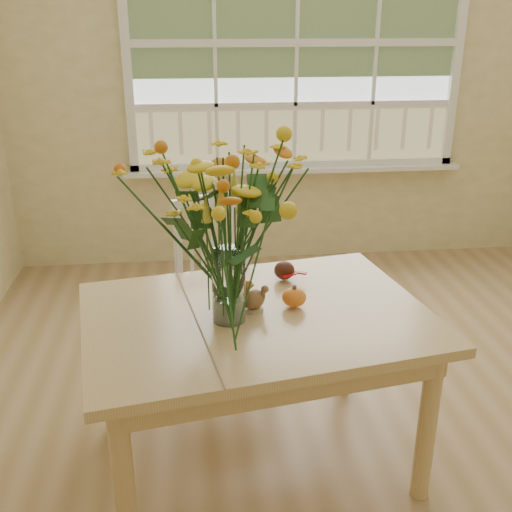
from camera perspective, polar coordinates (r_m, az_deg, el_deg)
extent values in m
cube|color=#9C7B4B|center=(2.72, 11.54, -17.80)|extent=(4.00, 4.50, 0.01)
cube|color=#C7BA7F|center=(4.31, 3.75, 16.97)|extent=(4.00, 0.02, 2.70)
cube|color=silver|center=(4.28, 3.86, 19.62)|extent=(2.20, 0.00, 1.60)
cube|color=white|center=(4.34, 3.70, 8.18)|extent=(2.42, 0.12, 0.03)
cube|color=tan|center=(2.26, 0.06, -5.85)|extent=(1.41, 1.11, 0.04)
cube|color=tan|center=(2.29, 0.06, -7.40)|extent=(1.27, 0.97, 0.10)
cylinder|color=tan|center=(2.09, -12.44, -20.56)|extent=(0.07, 0.07, 0.64)
cylinder|color=tan|center=(2.67, -13.70, -10.19)|extent=(0.07, 0.07, 0.64)
cylinder|color=tan|center=(2.36, 16.00, -15.23)|extent=(0.07, 0.07, 0.64)
cylinder|color=tan|center=(2.89, 8.52, -7.16)|extent=(0.07, 0.07, 0.64)
cube|color=white|center=(2.93, -2.81, -4.20)|extent=(0.53, 0.51, 0.05)
cube|color=white|center=(2.97, -4.13, 1.12)|extent=(0.40, 0.18, 0.47)
cylinder|color=white|center=(2.86, -4.49, -10.02)|extent=(0.03, 0.03, 0.41)
cylinder|color=white|center=(3.11, -6.60, -7.35)|extent=(0.03, 0.03, 0.41)
cylinder|color=white|center=(2.98, 1.32, -8.61)|extent=(0.03, 0.03, 0.41)
cylinder|color=white|center=(3.21, -1.18, -6.16)|extent=(0.03, 0.03, 0.41)
cylinder|color=white|center=(2.14, -2.62, -2.83)|extent=(0.12, 0.12, 0.27)
ellipsoid|color=#E5571A|center=(2.28, 3.66, -4.03)|extent=(0.09, 0.09, 0.07)
cylinder|color=#CCB78C|center=(2.26, -0.21, -5.07)|extent=(0.07, 0.07, 0.01)
ellipsoid|color=brown|center=(2.24, -0.21, -4.13)|extent=(0.11, 0.11, 0.08)
ellipsoid|color=#38160F|center=(2.51, 2.71, -1.46)|extent=(0.09, 0.09, 0.08)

